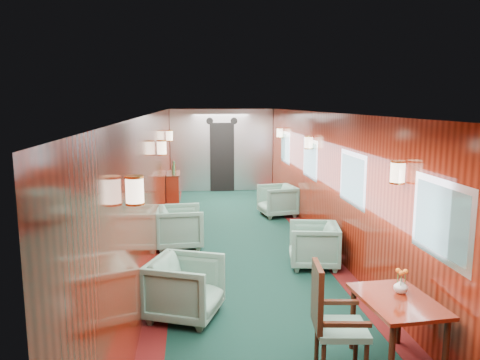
{
  "coord_description": "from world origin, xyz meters",
  "views": [
    {
      "loc": [
        -0.9,
        -7.65,
        2.57
      ],
      "look_at": [
        0.0,
        0.86,
        1.15
      ],
      "focal_mm": 35.0,
      "sensor_mm": 36.0,
      "label": 1
    }
  ],
  "objects_px": {
    "armchair_left_far": "(180,227)",
    "armchair_left_near": "(185,288)",
    "side_chair": "(330,316)",
    "credenza": "(173,191)",
    "dining_table": "(397,310)",
    "armchair_right_far": "(277,201)",
    "armchair_right_near": "(314,245)"
  },
  "relations": [
    {
      "from": "armchair_right_far",
      "to": "dining_table",
      "type": "bearing_deg",
      "value": -9.86
    },
    {
      "from": "side_chair",
      "to": "armchair_right_far",
      "type": "xyz_separation_m",
      "value": [
        0.67,
        6.33,
        -0.24
      ]
    },
    {
      "from": "side_chair",
      "to": "armchair_right_far",
      "type": "height_order",
      "value": "side_chair"
    },
    {
      "from": "credenza",
      "to": "armchair_left_far",
      "type": "xyz_separation_m",
      "value": [
        0.22,
        -3.13,
        -0.08
      ]
    },
    {
      "from": "armchair_left_near",
      "to": "armchair_right_far",
      "type": "height_order",
      "value": "armchair_left_near"
    },
    {
      "from": "armchair_left_near",
      "to": "armchair_left_far",
      "type": "height_order",
      "value": "armchair_left_far"
    },
    {
      "from": "armchair_left_near",
      "to": "armchair_left_far",
      "type": "distance_m",
      "value": 2.79
    },
    {
      "from": "credenza",
      "to": "armchair_right_near",
      "type": "distance_m",
      "value": 4.94
    },
    {
      "from": "armchair_left_far",
      "to": "armchair_left_near",
      "type": "bearing_deg",
      "value": 177.96
    },
    {
      "from": "armchair_right_near",
      "to": "armchair_right_far",
      "type": "relative_size",
      "value": 0.98
    },
    {
      "from": "side_chair",
      "to": "credenza",
      "type": "xyz_separation_m",
      "value": [
        -1.72,
        7.3,
        -0.14
      ]
    },
    {
      "from": "credenza",
      "to": "armchair_left_far",
      "type": "height_order",
      "value": "credenza"
    },
    {
      "from": "dining_table",
      "to": "side_chair",
      "type": "height_order",
      "value": "side_chair"
    },
    {
      "from": "credenza",
      "to": "armchair_left_near",
      "type": "relative_size",
      "value": 1.44
    },
    {
      "from": "credenza",
      "to": "armchair_left_near",
      "type": "bearing_deg",
      "value": -86.65
    },
    {
      "from": "dining_table",
      "to": "armchair_right_far",
      "type": "relative_size",
      "value": 1.27
    },
    {
      "from": "dining_table",
      "to": "armchair_right_near",
      "type": "height_order",
      "value": "dining_table"
    },
    {
      "from": "credenza",
      "to": "armchair_right_far",
      "type": "xyz_separation_m",
      "value": [
        2.39,
        -0.97,
        -0.1
      ]
    },
    {
      "from": "credenza",
      "to": "armchair_left_far",
      "type": "relative_size",
      "value": 1.41
    },
    {
      "from": "armchair_left_far",
      "to": "armchair_right_far",
      "type": "height_order",
      "value": "armchair_left_far"
    },
    {
      "from": "armchair_left_near",
      "to": "armchair_right_near",
      "type": "bearing_deg",
      "value": -30.86
    },
    {
      "from": "armchair_right_near",
      "to": "armchair_left_far",
      "type": "bearing_deg",
      "value": -109.71
    },
    {
      "from": "side_chair",
      "to": "armchair_right_near",
      "type": "bearing_deg",
      "value": 84.4
    },
    {
      "from": "side_chair",
      "to": "armchair_left_near",
      "type": "xyz_separation_m",
      "value": [
        -1.37,
        1.38,
        -0.23
      ]
    },
    {
      "from": "dining_table",
      "to": "armchair_right_far",
      "type": "xyz_separation_m",
      "value": [
        -0.01,
        6.26,
        -0.24
      ]
    },
    {
      "from": "credenza",
      "to": "armchair_left_near",
      "type": "distance_m",
      "value": 5.93
    },
    {
      "from": "armchair_left_far",
      "to": "armchair_right_near",
      "type": "height_order",
      "value": "armchair_left_far"
    },
    {
      "from": "armchair_left_far",
      "to": "armchair_right_far",
      "type": "distance_m",
      "value": 3.07
    },
    {
      "from": "armchair_right_near",
      "to": "armchair_right_far",
      "type": "xyz_separation_m",
      "value": [
        0.04,
        3.38,
        0.01
      ]
    },
    {
      "from": "side_chair",
      "to": "armchair_left_far",
      "type": "relative_size",
      "value": 1.33
    },
    {
      "from": "armchair_left_near",
      "to": "dining_table",
      "type": "bearing_deg",
      "value": -101.63
    },
    {
      "from": "side_chair",
      "to": "armchair_left_near",
      "type": "relative_size",
      "value": 1.36
    }
  ]
}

